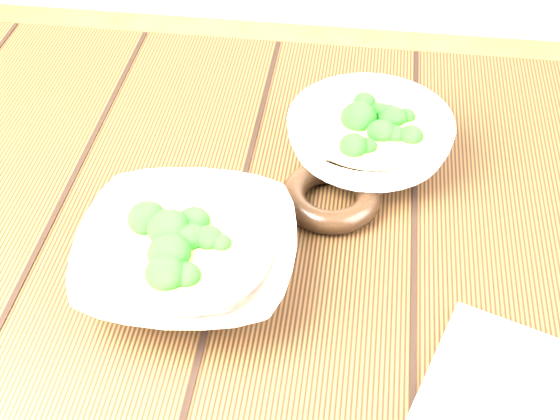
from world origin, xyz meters
name	(u,v)px	position (x,y,z in m)	size (l,w,h in m)	color
table	(251,304)	(0.00, 0.00, 0.63)	(1.20, 0.80, 0.75)	#331F0E
soup_bowl_front	(187,256)	(-0.05, -0.07, 0.78)	(0.23, 0.23, 0.06)	white
soup_bowl_back	(369,138)	(0.12, 0.14, 0.78)	(0.25, 0.25, 0.07)	white
trivet	(331,196)	(0.08, 0.06, 0.76)	(0.11, 0.11, 0.03)	black
napkin	(543,416)	(0.29, -0.19, 0.76)	(0.21, 0.17, 0.01)	#BDB79D
spoon_left	(552,378)	(0.30, -0.16, 0.76)	(0.10, 0.16, 0.01)	#B8B5A2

